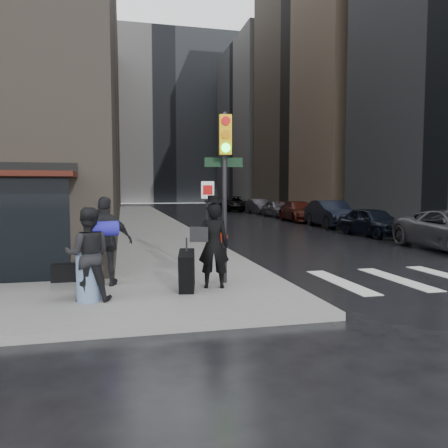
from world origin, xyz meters
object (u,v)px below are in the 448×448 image
(parked_car_2, at_px, (331,214))
(parked_car_5, at_px, (259,206))
(man_overcoat, at_px, (208,249))
(parked_car_1, at_px, (373,222))
(man_jeans, at_px, (88,254))
(fire_hydrant, at_px, (222,239))
(parked_car_6, at_px, (235,204))
(traffic_light, at_px, (223,174))
(parked_car_4, at_px, (277,208))
(man_greycoat, at_px, (106,241))
(parked_car_3, at_px, (299,211))

(parked_car_2, distance_m, parked_car_5, 16.55)
(man_overcoat, relative_size, parked_car_1, 0.48)
(man_jeans, bearing_deg, fire_hydrant, -121.81)
(parked_car_6, bearing_deg, parked_car_5, -78.31)
(traffic_light, bearing_deg, man_overcoat, -126.70)
(traffic_light, xyz_separation_m, parked_car_4, (10.95, 26.36, -1.94))
(parked_car_6, bearing_deg, man_overcoat, -103.80)
(man_overcoat, height_order, parked_car_6, man_overcoat)
(man_greycoat, bearing_deg, parked_car_4, -103.73)
(man_greycoat, distance_m, traffic_light, 3.05)
(parked_car_5, height_order, parked_car_6, parked_car_6)
(parked_car_5, bearing_deg, parked_car_6, 98.34)
(parked_car_1, relative_size, parked_car_4, 1.00)
(parked_car_1, bearing_deg, parked_car_5, 83.44)
(man_jeans, xyz_separation_m, parked_car_5, (13.96, 32.86, -0.33))
(parked_car_3, xyz_separation_m, parked_car_4, (0.25, 5.51, -0.01))
(fire_hydrant, bearing_deg, traffic_light, -102.65)
(man_greycoat, xyz_separation_m, parked_car_1, (12.59, 9.45, -0.42))
(parked_car_1, height_order, parked_car_4, same)
(man_greycoat, bearing_deg, parked_car_5, -99.62)
(parked_car_1, height_order, parked_car_6, parked_car_6)
(parked_car_2, height_order, parked_car_5, parked_car_2)
(man_greycoat, bearing_deg, parked_car_2, -117.37)
(parked_car_1, bearing_deg, man_greycoat, -146.88)
(man_jeans, bearing_deg, parked_car_2, -129.81)
(traffic_light, xyz_separation_m, parked_car_5, (11.05, 31.87, -1.94))
(fire_hydrant, xyz_separation_m, parked_car_6, (8.74, 31.39, 0.34))
(parked_car_2, xyz_separation_m, parked_car_3, (0.21, 5.51, -0.09))
(parked_car_1, height_order, parked_car_5, parked_car_1)
(traffic_light, relative_size, fire_hydrant, 5.19)
(parked_car_2, bearing_deg, parked_car_1, -90.97)
(man_jeans, relative_size, parked_car_5, 0.41)
(man_jeans, height_order, parked_car_5, man_jeans)
(man_overcoat, bearing_deg, parked_car_4, -101.41)
(man_greycoat, bearing_deg, parked_car_1, -129.28)
(parked_car_4, relative_size, parked_car_6, 0.72)
(parked_car_3, height_order, parked_car_5, parked_car_3)
(fire_hydrant, height_order, parked_car_4, parked_car_4)
(parked_car_1, distance_m, parked_car_6, 27.56)
(parked_car_1, bearing_deg, parked_car_6, 86.00)
(parked_car_3, bearing_deg, parked_car_1, -89.76)
(parked_car_2, xyz_separation_m, parked_car_5, (0.57, 16.54, -0.11))
(man_jeans, xyz_separation_m, fire_hydrant, (4.26, 6.98, -0.57))
(man_greycoat, bearing_deg, man_overcoat, 172.89)
(man_overcoat, distance_m, parked_car_3, 24.05)
(man_overcoat, xyz_separation_m, parked_car_1, (10.42, 10.28, -0.29))
(traffic_light, height_order, parked_car_5, traffic_light)
(parked_car_3, relative_size, parked_car_4, 1.20)
(parked_car_2, bearing_deg, parked_car_6, 95.32)
(man_greycoat, distance_m, parked_car_6, 39.13)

